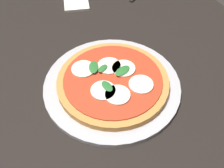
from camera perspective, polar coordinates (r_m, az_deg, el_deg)
dining_table at (r=0.82m, az=-2.73°, el=-3.43°), size 1.34×1.13×0.75m
serving_tray at (r=0.73m, az=-0.00°, el=-0.21°), size 0.37×0.37×0.01m
pizza at (r=0.71m, az=0.17°, el=0.62°), size 0.30×0.30×0.03m
napkin at (r=1.06m, az=-7.69°, el=17.21°), size 0.15×0.12×0.01m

